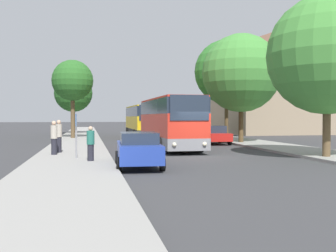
# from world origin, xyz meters

# --- Properties ---
(ground_plane) EXTENTS (300.00, 300.00, 0.00)m
(ground_plane) POSITION_xyz_m (0.00, 0.00, 0.00)
(ground_plane) COLOR #38383A
(ground_plane) RESTS_ON ground
(sidewalk_left) EXTENTS (4.00, 120.00, 0.15)m
(sidewalk_left) POSITION_xyz_m (-7.00, 0.00, 0.07)
(sidewalk_left) COLOR gray
(sidewalk_left) RESTS_ON ground_plane
(sidewalk_right) EXTENTS (4.00, 120.00, 0.15)m
(sidewalk_right) POSITION_xyz_m (7.00, 0.00, 0.07)
(sidewalk_right) COLOR gray
(sidewalk_right) RESTS_ON ground_plane
(building_right_background) EXTENTS (16.63, 14.12, 14.27)m
(building_right_background) POSITION_xyz_m (19.97, 28.27, 7.14)
(building_right_background) COLOR gray
(building_right_background) RESTS_ON ground_plane
(bus_front) EXTENTS (2.89, 10.60, 3.47)m
(bus_front) POSITION_xyz_m (-0.63, 5.34, 1.85)
(bus_front) COLOR gray
(bus_front) RESTS_ON ground_plane
(bus_middle) EXTENTS (2.93, 11.12, 3.33)m
(bus_middle) POSITION_xyz_m (-0.48, 19.65, 1.78)
(bus_middle) COLOR #2D2D2D
(bus_middle) RESTS_ON ground_plane
(parked_car_left_curb) EXTENTS (2.12, 4.42, 1.54)m
(parked_car_left_curb) POSITION_xyz_m (-4.03, -4.28, 0.80)
(parked_car_left_curb) COLOR #233D9E
(parked_car_left_curb) RESTS_ON ground_plane
(parked_car_right_near) EXTENTS (1.97, 3.93, 1.50)m
(parked_car_right_near) POSITION_xyz_m (3.80, 9.05, 0.77)
(parked_car_right_near) COLOR red
(parked_car_right_near) RESTS_ON ground_plane
(bus_stop_sign) EXTENTS (0.08, 0.45, 2.26)m
(bus_stop_sign) POSITION_xyz_m (-6.76, -1.36, 1.56)
(bus_stop_sign) COLOR gray
(bus_stop_sign) RESTS_ON sidewalk_left
(pedestrian_waiting_near) EXTENTS (0.36, 0.36, 1.62)m
(pedestrian_waiting_near) POSITION_xyz_m (-6.07, -2.57, 0.96)
(pedestrian_waiting_near) COLOR #23232D
(pedestrian_waiting_near) RESTS_ON sidewalk_left
(pedestrian_waiting_far) EXTENTS (0.36, 0.36, 1.84)m
(pedestrian_waiting_far) POSITION_xyz_m (-8.00, 0.88, 1.08)
(pedestrian_waiting_far) COLOR #23232D
(pedestrian_waiting_far) RESTS_ON sidewalk_left
(pedestrian_walking_back) EXTENTS (0.36, 0.36, 1.88)m
(pedestrian_walking_back) POSITION_xyz_m (-7.84, 2.21, 1.11)
(pedestrian_walking_back) COLOR #23232D
(pedestrian_walking_back) RESTS_ON sidewalk_left
(tree_left_near) EXTENTS (4.00, 4.00, 7.62)m
(tree_left_near) POSITION_xyz_m (-7.64, 18.27, 5.73)
(tree_left_near) COLOR brown
(tree_left_near) RESTS_ON sidewalk_left
(tree_left_far) EXTENTS (4.76, 4.76, 7.44)m
(tree_left_far) POSITION_xyz_m (-7.96, 29.73, 5.20)
(tree_left_far) COLOR #47331E
(tree_left_far) RESTS_ON sidewalk_left
(tree_right_near) EXTENTS (6.21, 6.21, 8.38)m
(tree_right_near) POSITION_xyz_m (5.98, -2.93, 5.42)
(tree_right_near) COLOR brown
(tree_right_near) RESTS_ON sidewalk_right
(tree_right_mid) EXTENTS (6.72, 6.72, 10.15)m
(tree_right_mid) POSITION_xyz_m (8.10, 17.94, 6.93)
(tree_right_mid) COLOR #513D23
(tree_right_mid) RESTS_ON sidewalk_right
(tree_right_far) EXTENTS (6.38, 6.38, 8.82)m
(tree_right_far) POSITION_xyz_m (6.09, 8.98, 5.77)
(tree_right_far) COLOR #513D23
(tree_right_far) RESTS_ON sidewalk_right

